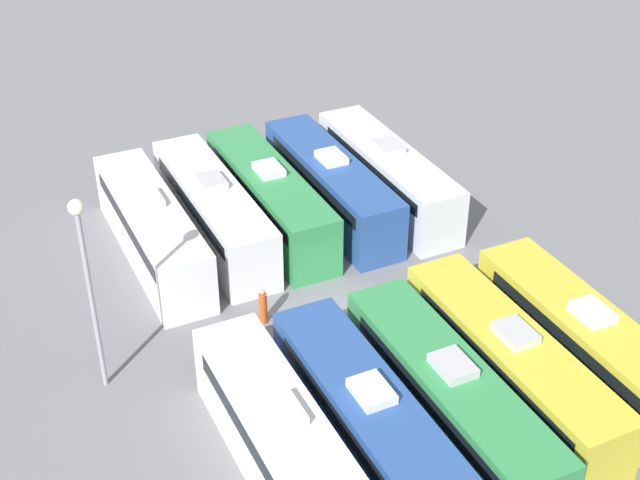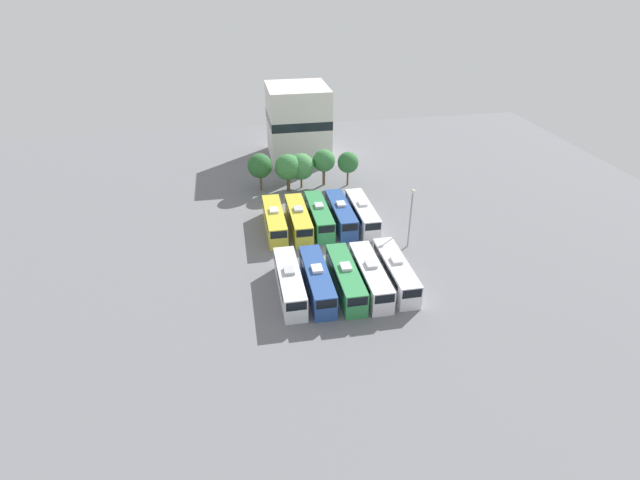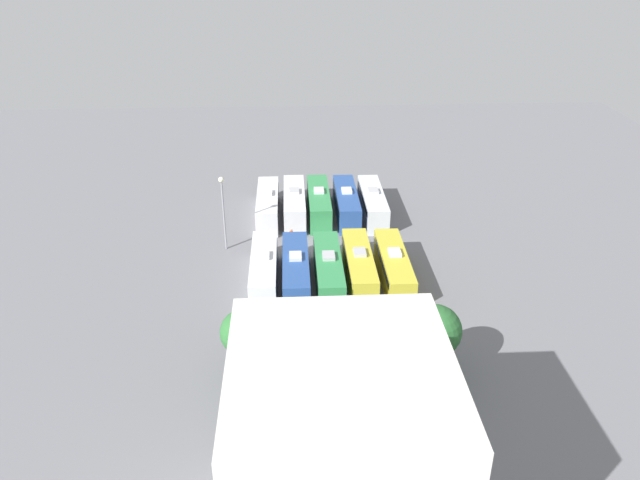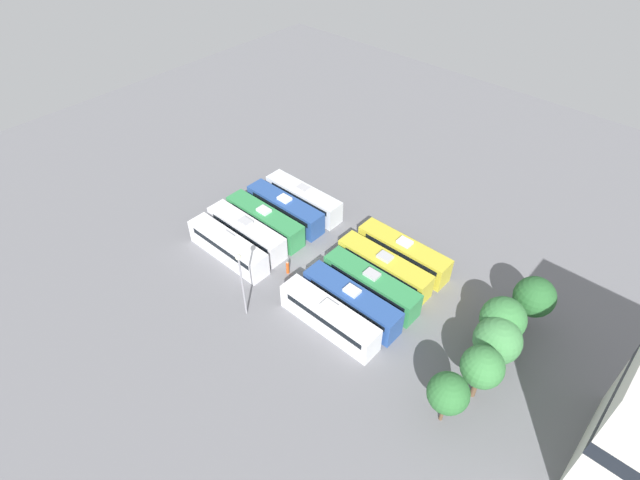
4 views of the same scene
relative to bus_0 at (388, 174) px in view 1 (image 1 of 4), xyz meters
The scene contains 13 objects.
ground_plane 10.20m from the bus_0, 50.41° to the left, with size 117.18×117.18×0.00m, color slate.
bus_0 is the anchor object (origin of this frame).
bus_1 3.20m from the bus_0, ahead, with size 2.57×11.40×3.40m.
bus_2 6.55m from the bus_0, ahead, with size 2.57×11.40×3.40m.
bus_3 9.54m from the bus_0, ahead, with size 2.57×11.40×3.40m.
bus_4 12.76m from the bus_0, ahead, with size 2.57×11.40×3.40m.
bus_5 15.71m from the bus_0, 90.41° to the left, with size 2.57×11.40×3.40m.
bus_6 15.83m from the bus_0, 77.90° to the left, with size 2.57×11.40×3.40m.
bus_7 17.27m from the bus_0, 68.23° to the left, with size 2.57×11.40×3.40m.
bus_8 18.65m from the bus_0, 58.90° to the left, with size 2.57×11.40×3.40m.
bus_9 20.15m from the bus_0, 50.71° to the left, with size 2.57×11.40×3.40m.
worker_person 12.17m from the bus_0, 34.65° to the left, with size 0.36×0.36×1.73m.
light_pole 19.31m from the bus_0, 24.63° to the left, with size 0.60×0.60×8.45m.
Camera 1 is at (14.66, 27.96, 23.87)m, focal length 50.00 mm.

